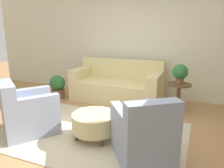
# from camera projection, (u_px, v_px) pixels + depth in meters

# --- Properties ---
(ground_plane) EXTENTS (16.00, 16.00, 0.00)m
(ground_plane) POSITION_uv_depth(u_px,v_px,m) (91.00, 134.00, 3.69)
(ground_plane) COLOR #AD7F51
(wall_back) EXTENTS (8.84, 0.12, 2.80)m
(wall_back) POSITION_uv_depth(u_px,v_px,m) (136.00, 41.00, 5.55)
(wall_back) COLOR beige
(wall_back) RESTS_ON ground_plane
(rug) EXTENTS (3.10, 2.08, 0.01)m
(rug) POSITION_uv_depth(u_px,v_px,m) (91.00, 133.00, 3.69)
(rug) COLOR beige
(rug) RESTS_ON ground_plane
(couch) EXTENTS (2.13, 0.93, 0.97)m
(couch) POSITION_uv_depth(u_px,v_px,m) (117.00, 86.00, 5.34)
(couch) COLOR beige
(couch) RESTS_ON ground_plane
(armchair_left) EXTENTS (1.04, 1.07, 0.91)m
(armchair_left) POSITION_uv_depth(u_px,v_px,m) (27.00, 113.00, 3.62)
(armchair_left) COLOR #8E99B2
(armchair_left) RESTS_ON rug
(armchair_right) EXTENTS (1.04, 1.07, 0.91)m
(armchair_right) POSITION_uv_depth(u_px,v_px,m) (143.00, 135.00, 2.89)
(armchair_right) COLOR #8E99B2
(armchair_right) RESTS_ON rug
(ottoman_table) EXTENTS (0.72, 0.72, 0.40)m
(ottoman_table) POSITION_uv_depth(u_px,v_px,m) (95.00, 122.00, 3.50)
(ottoman_table) COLOR beige
(ottoman_table) RESTS_ON rug
(side_table) EXTENTS (0.49, 0.49, 0.62)m
(side_table) POSITION_uv_depth(u_px,v_px,m) (178.00, 93.00, 4.50)
(side_table) COLOR brown
(side_table) RESTS_ON ground_plane
(potted_plant_on_side_table) EXTENTS (0.31, 0.31, 0.40)m
(potted_plant_on_side_table) POSITION_uv_depth(u_px,v_px,m) (180.00, 73.00, 4.39)
(potted_plant_on_side_table) COLOR brown
(potted_plant_on_side_table) RESTS_ON side_table
(potted_plant_floor) EXTENTS (0.38, 0.38, 0.58)m
(potted_plant_floor) POSITION_uv_depth(u_px,v_px,m) (58.00, 86.00, 5.49)
(potted_plant_floor) COLOR brown
(potted_plant_floor) RESTS_ON ground_plane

